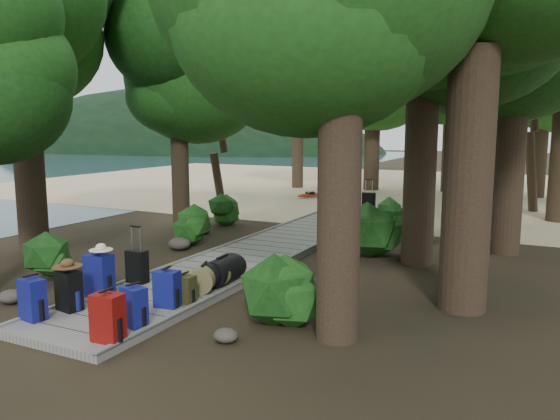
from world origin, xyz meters
The scene contains 48 objects.
ground centered at (0.00, 0.00, 0.00)m, with size 120.00×120.00×0.00m, color #322619.
sand_beach centered at (0.00, 16.00, 0.01)m, with size 40.00×22.00×0.02m, color tan.
water_bay centered at (-32.00, 25.00, 0.00)m, with size 50.00×60.00×0.02m, color #284452.
distant_hill centered at (-40.00, 48.00, 0.00)m, with size 32.00×16.00×12.00m, color black.
boardwalk centered at (0.00, 1.00, 0.06)m, with size 2.00×12.00×0.12m, color gray.
backpack_left_a centered at (-0.78, -4.45, 0.46)m, with size 0.36×0.25×0.68m, color navy, non-canonical shape.
backpack_left_b centered at (-0.63, -3.90, 0.46)m, with size 0.37×0.26×0.68m, color black, non-canonical shape.
backpack_left_c centered at (-0.75, -3.15, 0.51)m, with size 0.42×0.30×0.78m, color navy, non-canonical shape.
backpack_right_a centered at (0.79, -4.57, 0.47)m, with size 0.39×0.28×0.71m, color maroon, non-canonical shape.
backpack_right_b centered at (0.73, -4.00, 0.43)m, with size 0.35×0.24×0.63m, color navy, non-canonical shape.
backpack_right_c centered at (0.61, -3.10, 0.44)m, with size 0.37×0.26×0.63m, color navy, non-canonical shape.
backpack_right_d centered at (0.74, -2.82, 0.37)m, with size 0.32×0.23×0.49m, color #373619, non-canonical shape.
duffel_right_khaki centered at (0.63, -2.10, 0.34)m, with size 0.44×0.66×0.44m, color olive, non-canonical shape.
duffel_right_black centered at (0.70, -1.62, 0.36)m, with size 0.48×0.76×0.48m, color black, non-canonical shape.
suitcase_on_boardwalk centered at (-0.71, -2.26, 0.42)m, with size 0.38×0.21×0.59m, color black, non-canonical shape.
lone_suitcase_on_sand centered at (0.49, 7.85, 0.38)m, with size 0.46×0.26×0.72m, color black, non-canonical shape.
hat_brown centered at (-0.65, -3.90, 0.87)m, with size 0.45×0.45×0.13m, color #51351E, non-canonical shape.
hat_white centered at (-0.69, -3.14, 0.97)m, with size 0.38×0.38×0.13m, color silver, non-canonical shape.
kayak centered at (-3.01, 11.03, 0.17)m, with size 0.65×2.96×0.30m, color red.
sun_lounger centered at (3.10, 8.97, 0.35)m, with size 0.66×2.04×0.66m, color silver, non-canonical shape.
tree_right_a centered at (3.36, -2.87, 4.21)m, with size 5.05×5.05×8.41m, color black, non-canonical shape.
tree_right_c centered at (3.42, 1.86, 4.79)m, with size 5.54×5.54×9.59m, color black, non-canonical shape.
tree_right_d centered at (5.03, 3.74, 4.79)m, with size 5.23×5.23×9.59m, color black, non-canonical shape.
tree_right_e centered at (4.53, 7.61, 4.64)m, with size 5.16×5.16×9.29m, color black, non-canonical shape.
tree_left_b centered at (-5.07, -0.87, 4.87)m, with size 5.41×5.41×9.74m, color black, non-canonical shape.
tree_left_c centered at (-3.65, 3.03, 3.60)m, with size 4.14×4.14×7.19m, color black, non-canonical shape.
tree_back_a centered at (-1.58, 14.94, 5.08)m, with size 5.87×5.87×10.16m, color black, non-canonical shape.
tree_back_b centered at (1.80, 15.77, 5.06)m, with size 5.67×5.67×10.12m, color black, non-canonical shape.
tree_back_c centered at (5.45, 15.27, 4.26)m, with size 4.73×4.73×8.51m, color black, non-canonical shape.
tree_back_d centered at (-5.07, 14.29, 3.86)m, with size 4.63×4.63×7.72m, color black, non-canonical shape.
palm_right_a centered at (3.00, 5.79, 4.03)m, with size 4.73×4.73×8.06m, color #134515, non-canonical shape.
palm_right_b centered at (5.42, 11.25, 4.13)m, with size 4.27×4.27×8.25m, color #134515, non-canonical shape.
palm_right_c centered at (2.69, 12.84, 3.52)m, with size 4.43×4.43×7.04m, color #134515, non-canonical shape.
palm_left_a centered at (-4.44, 6.12, 3.09)m, with size 3.88×3.88×6.17m, color #134515, non-canonical shape.
rock_left_a centered at (-2.06, -3.85, 0.11)m, with size 0.42×0.38×0.23m, color #4C473F, non-canonical shape.
rock_left_b centered at (-2.68, -2.18, 0.11)m, with size 0.39×0.35×0.21m, color #4C473F, non-canonical shape.
rock_left_c centered at (-1.97, 0.67, 0.15)m, with size 0.54×0.49×0.30m, color #4C473F, non-canonical shape.
rock_left_d centered at (-2.54, 2.58, 0.09)m, with size 0.32×0.29×0.18m, color #4C473F, non-canonical shape.
rock_right_a centered at (2.05, -3.68, 0.10)m, with size 0.35×0.32×0.19m, color #4C473F, non-canonical shape.
rock_right_b centered at (2.40, -0.82, 0.14)m, with size 0.52×0.46×0.28m, color #4C473F, non-canonical shape.
rock_right_c centered at (1.48, 1.72, 0.08)m, with size 0.28×0.25×0.15m, color #4C473F, non-canonical shape.
rock_right_d centered at (3.10, 4.26, 0.13)m, with size 0.49×0.44×0.27m, color #4C473F, non-canonical shape.
shrub_left_a centered at (-2.30, -2.66, 0.43)m, with size 0.95×0.95×0.86m, color #1A4715, non-canonical shape.
shrub_left_b centered at (-2.11, 1.33, 0.45)m, with size 0.99×0.99×0.89m, color #1A4715, non-canonical shape.
shrub_left_c centered at (-2.99, 4.01, 0.47)m, with size 1.04×1.04×0.94m, color #1A4715, non-canonical shape.
shrub_right_a centered at (2.46, -2.68, 0.50)m, with size 1.12×1.12×1.01m, color #1A4715, non-canonical shape.
shrub_right_b centered at (2.45, 2.03, 0.64)m, with size 1.43×1.43×1.28m, color #1A4715, non-canonical shape.
shrub_right_c centered at (1.88, 5.41, 0.39)m, with size 0.87×0.87×0.78m, color #1A4715, non-canonical shape.
Camera 1 is at (5.86, -9.71, 2.91)m, focal length 35.00 mm.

